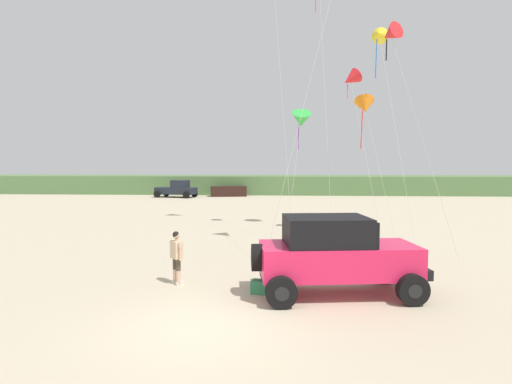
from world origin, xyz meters
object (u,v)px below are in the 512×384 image
object	(u,v)px
kite_purple_stunt	(365,106)
kite_white_parafoil	(391,34)
distant_sedan	(228,191)
kite_blue_swept	(351,79)
cooler_box	(261,287)
distant_pickup	(177,189)
kite_red_delta	(379,35)
kite_yellow_diamond	(301,120)
jeep	(335,253)
person_watching	(177,255)

from	to	relation	value
kite_purple_stunt	kite_white_parafoil	bearing A→B (deg)	-92.10
distant_sedan	kite_blue_swept	world-z (taller)	kite_blue_swept
distant_sedan	kite_purple_stunt	distance (m)	27.70
cooler_box	distant_pickup	world-z (taller)	distant_pickup
kite_red_delta	kite_blue_swept	world-z (taller)	kite_red_delta
distant_sedan	kite_white_parafoil	xyz separation A→B (m)	(10.86, -30.99, 8.46)
distant_pickup	kite_red_delta	world-z (taller)	kite_red_delta
kite_white_parafoil	cooler_box	bearing A→B (deg)	-130.16
cooler_box	distant_sedan	world-z (taller)	distant_sedan
kite_white_parafoil	kite_red_delta	bearing A→B (deg)	81.78
kite_red_delta	kite_white_parafoil	size ratio (longest dim) A/B	1.19
kite_purple_stunt	kite_blue_swept	distance (m)	2.41
cooler_box	kite_yellow_diamond	size ratio (longest dim) A/B	0.08
kite_purple_stunt	kite_white_parafoil	world-z (taller)	kite_white_parafoil
distant_pickup	kite_purple_stunt	size ratio (longest dim) A/B	0.64
kite_white_parafoil	kite_yellow_diamond	bearing A→B (deg)	113.31
jeep	kite_yellow_diamond	distance (m)	14.54
distant_pickup	distant_sedan	xyz separation A→B (m)	(5.70, 1.98, -0.34)
person_watching	distant_sedan	world-z (taller)	person_watching
person_watching	kite_blue_swept	xyz separation A→B (m)	(6.82, 9.78, 7.27)
person_watching	kite_white_parafoil	world-z (taller)	kite_white_parafoil
distant_sedan	person_watching	bearing A→B (deg)	-95.49
person_watching	distant_sedan	distance (m)	36.28
jeep	person_watching	size ratio (longest dim) A/B	2.98
jeep	person_watching	bearing A→B (deg)	171.39
jeep	kite_blue_swept	xyz separation A→B (m)	(2.01, 10.51, 7.01)
jeep	kite_white_parafoil	bearing A→B (deg)	63.98
person_watching	kite_yellow_diamond	distance (m)	14.62
kite_purple_stunt	kite_white_parafoil	xyz separation A→B (m)	(-0.24, -6.43, 2.02)
cooler_box	kite_white_parafoil	bearing A→B (deg)	63.19
kite_red_delta	person_watching	bearing A→B (deg)	-127.92
kite_purple_stunt	kite_red_delta	bearing A→B (deg)	-48.48
kite_yellow_diamond	person_watching	bearing A→B (deg)	-108.80
kite_red_delta	kite_yellow_diamond	size ratio (longest dim) A/B	1.58
kite_blue_swept	kite_red_delta	bearing A→B (deg)	33.84
person_watching	kite_purple_stunt	size ratio (longest dim) A/B	0.22
cooler_box	distant_sedan	size ratio (longest dim) A/B	0.13
jeep	kite_red_delta	bearing A→B (deg)	72.35
kite_blue_swept	kite_yellow_diamond	world-z (taller)	kite_blue_swept
cooler_box	kite_purple_stunt	world-z (taller)	kite_purple_stunt
jeep	person_watching	xyz separation A→B (m)	(-4.80, 0.73, -0.26)
jeep	distant_pickup	xyz separation A→B (m)	(-13.69, 34.89, -0.26)
kite_purple_stunt	kite_yellow_diamond	xyz separation A→B (m)	(-3.54, 1.24, -0.61)
distant_pickup	jeep	bearing A→B (deg)	-68.58
kite_white_parafoil	distant_pickup	bearing A→B (deg)	119.72
person_watching	kite_purple_stunt	distance (m)	15.30
cooler_box	kite_white_parafoil	world-z (taller)	kite_white_parafoil
kite_red_delta	kite_purple_stunt	size ratio (longest dim) A/B	1.48
distant_sedan	cooler_box	bearing A→B (deg)	-91.50
distant_sedan	kite_red_delta	distance (m)	29.61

